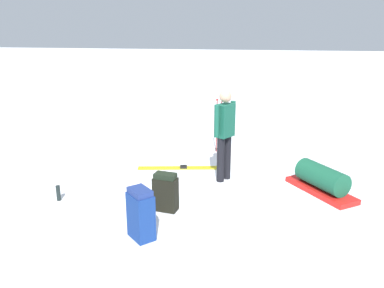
{
  "coord_description": "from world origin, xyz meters",
  "views": [
    {
      "loc": [
        -1.15,
        6.87,
        2.82
      ],
      "look_at": [
        0.0,
        0.0,
        0.7
      ],
      "focal_mm": 36.94,
      "sensor_mm": 36.0,
      "label": 1
    }
  ],
  "objects_px": {
    "ski_pair_near": "(184,168)",
    "backpack_large_dark": "(166,192)",
    "thermos_bottle": "(58,193)",
    "ski_poles_planted_near": "(219,122)",
    "gear_sled": "(322,180)",
    "skier_standing": "(225,131)",
    "backpack_bright": "(141,214)"
  },
  "relations": [
    {
      "from": "backpack_large_dark",
      "to": "ski_poles_planted_near",
      "type": "height_order",
      "value": "ski_poles_planted_near"
    },
    {
      "from": "skier_standing",
      "to": "ski_pair_near",
      "type": "xyz_separation_m",
      "value": [
        0.86,
        -0.47,
        -0.94
      ]
    },
    {
      "from": "ski_pair_near",
      "to": "backpack_bright",
      "type": "height_order",
      "value": "backpack_bright"
    },
    {
      "from": "ski_pair_near",
      "to": "ski_poles_planted_near",
      "type": "height_order",
      "value": "ski_poles_planted_near"
    },
    {
      "from": "backpack_large_dark",
      "to": "thermos_bottle",
      "type": "height_order",
      "value": "backpack_large_dark"
    },
    {
      "from": "backpack_large_dark",
      "to": "gear_sled",
      "type": "relative_size",
      "value": 0.45
    },
    {
      "from": "ski_poles_planted_near",
      "to": "thermos_bottle",
      "type": "xyz_separation_m",
      "value": [
        2.36,
        3.09,
        -0.56
      ]
    },
    {
      "from": "skier_standing",
      "to": "gear_sled",
      "type": "distance_m",
      "value": 1.9
    },
    {
      "from": "skier_standing",
      "to": "backpack_bright",
      "type": "relative_size",
      "value": 2.35
    },
    {
      "from": "backpack_large_dark",
      "to": "ski_poles_planted_near",
      "type": "xyz_separation_m",
      "value": [
        -0.51,
        -3.14,
        0.39
      ]
    },
    {
      "from": "ski_poles_planted_near",
      "to": "gear_sled",
      "type": "distance_m",
      "value": 2.88
    },
    {
      "from": "ski_poles_planted_near",
      "to": "gear_sled",
      "type": "bearing_deg",
      "value": 134.61
    },
    {
      "from": "skier_standing",
      "to": "gear_sled",
      "type": "bearing_deg",
      "value": 169.83
    },
    {
      "from": "skier_standing",
      "to": "ski_pair_near",
      "type": "relative_size",
      "value": 0.92
    },
    {
      "from": "backpack_large_dark",
      "to": "gear_sled",
      "type": "height_order",
      "value": "backpack_large_dark"
    },
    {
      "from": "skier_standing",
      "to": "thermos_bottle",
      "type": "bearing_deg",
      "value": 27.54
    },
    {
      "from": "skier_standing",
      "to": "thermos_bottle",
      "type": "xyz_separation_m",
      "value": [
        2.63,
        1.37,
        -0.82
      ]
    },
    {
      "from": "ski_pair_near",
      "to": "backpack_large_dark",
      "type": "xyz_separation_m",
      "value": [
        -0.07,
        1.9,
        0.29
      ]
    },
    {
      "from": "backpack_large_dark",
      "to": "gear_sled",
      "type": "xyz_separation_m",
      "value": [
        -2.51,
        -1.11,
        -0.08
      ]
    },
    {
      "from": "ski_pair_near",
      "to": "backpack_large_dark",
      "type": "height_order",
      "value": "backpack_large_dark"
    },
    {
      "from": "skier_standing",
      "to": "thermos_bottle",
      "type": "height_order",
      "value": "skier_standing"
    },
    {
      "from": "ski_pair_near",
      "to": "thermos_bottle",
      "type": "height_order",
      "value": "thermos_bottle"
    },
    {
      "from": "ski_pair_near",
      "to": "thermos_bottle",
      "type": "bearing_deg",
      "value": 46.14
    },
    {
      "from": "thermos_bottle",
      "to": "ski_pair_near",
      "type": "bearing_deg",
      "value": -133.86
    },
    {
      "from": "ski_pair_near",
      "to": "skier_standing",
      "type": "bearing_deg",
      "value": 151.17
    },
    {
      "from": "backpack_large_dark",
      "to": "skier_standing",
      "type": "bearing_deg",
      "value": -118.86
    },
    {
      "from": "backpack_bright",
      "to": "ski_poles_planted_near",
      "type": "distance_m",
      "value": 4.09
    },
    {
      "from": "backpack_bright",
      "to": "backpack_large_dark",
      "type": "bearing_deg",
      "value": -98.76
    },
    {
      "from": "gear_sled",
      "to": "thermos_bottle",
      "type": "relative_size",
      "value": 5.25
    },
    {
      "from": "backpack_large_dark",
      "to": "ski_poles_planted_near",
      "type": "relative_size",
      "value": 0.5
    },
    {
      "from": "skier_standing",
      "to": "backpack_bright",
      "type": "height_order",
      "value": "skier_standing"
    },
    {
      "from": "thermos_bottle",
      "to": "skier_standing",
      "type": "bearing_deg",
      "value": -152.46
    }
  ]
}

